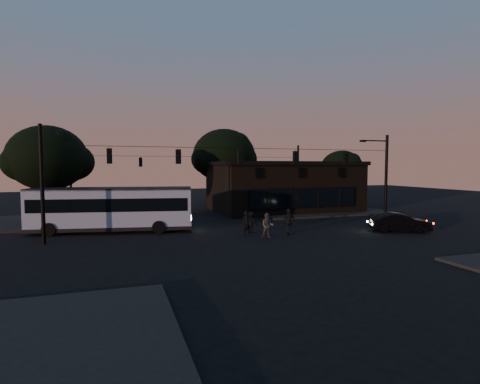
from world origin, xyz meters
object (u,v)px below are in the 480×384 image
object	(u,v)px
bus	(112,207)
pedestrian_c	(289,222)
pedestrian_a	(247,224)
pedestrian_b	(268,226)
building	(282,186)
pedestrian_d	(251,222)
car	(400,222)

from	to	relation	value
bus	pedestrian_c	size ratio (longest dim) A/B	6.37
pedestrian_a	pedestrian_b	distance (m)	1.56
building	pedestrian_a	xyz separation A→B (m)	(-9.03, -13.51, -1.84)
pedestrian_d	pedestrian_b	bearing A→B (deg)	140.04
bus	car	xyz separation A→B (m)	(20.30, -6.85, -1.15)
pedestrian_b	pedestrian_d	distance (m)	2.23
car	pedestrian_a	size ratio (longest dim) A/B	2.45
pedestrian_c	pedestrian_d	distance (m)	2.78
car	pedestrian_b	size ratio (longest dim) A/B	2.51
building	car	size ratio (longest dim) A/B	3.61
car	pedestrian_c	xyz separation A→B (m)	(-8.39, 1.51, 0.24)
pedestrian_b	pedestrian_c	bearing A→B (deg)	38.61
building	pedestrian_c	bearing A→B (deg)	-113.24
car	pedestrian_b	bearing A→B (deg)	107.81
car	pedestrian_d	bearing A→B (deg)	96.60
building	car	distance (m)	15.81
bus	pedestrian_a	distance (m)	10.18
pedestrian_b	pedestrian_c	world-z (taller)	pedestrian_c
building	bus	bearing A→B (deg)	-154.23
bus	pedestrian_c	distance (m)	13.09
pedestrian_c	pedestrian_a	bearing A→B (deg)	-13.60
building	car	bearing A→B (deg)	-81.28
car	pedestrian_d	world-z (taller)	pedestrian_d
pedestrian_a	pedestrian_b	xyz separation A→B (m)	(1.14, -1.06, -0.02)
pedestrian_b	pedestrian_d	world-z (taller)	pedestrian_b
building	pedestrian_c	size ratio (longest dim) A/B	8.17
pedestrian_c	pedestrian_b	bearing A→B (deg)	12.60
pedestrian_b	pedestrian_d	size ratio (longest dim) A/B	1.10
car	pedestrian_d	distance (m)	11.09
bus	pedestrian_b	xyz separation A→B (m)	(10.03, -5.92, -1.00)
car	pedestrian_c	world-z (taller)	pedestrian_c
bus	car	distance (m)	21.46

